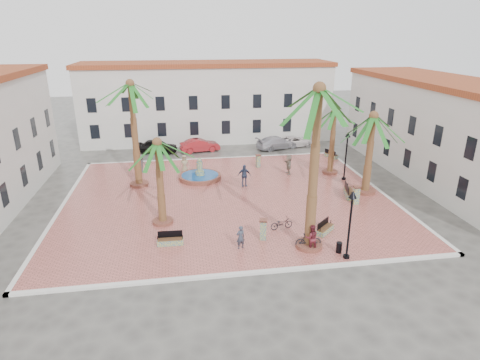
{
  "coord_description": "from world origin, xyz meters",
  "views": [
    {
      "loc": [
        -3.7,
        -30.09,
        12.91
      ],
      "look_at": [
        1.0,
        0.0,
        1.6
      ],
      "focal_mm": 30.0,
      "sensor_mm": 36.0,
      "label": 1
    }
  ],
  "objects": [
    {
      "name": "cyclist_b",
      "position": [
        4.03,
        -9.17,
        1.01
      ],
      "size": [
        0.88,
        0.72,
        1.71
      ],
      "primitive_type": "imported",
      "rotation": [
        0.0,
        0.0,
        3.06
      ],
      "color": "maroon",
      "rests_on": "plaza"
    },
    {
      "name": "car_black",
      "position": [
        -6.2,
        14.53,
        0.76
      ],
      "size": [
        4.7,
        2.57,
        1.52
      ],
      "primitive_type": "imported",
      "rotation": [
        0.0,
        0.0,
        1.39
      ],
      "color": "black",
      "rests_on": "ground"
    },
    {
      "name": "lamppost_s",
      "position": [
        5.84,
        -10.4,
        3.09
      ],
      "size": [
        0.47,
        0.47,
        4.34
      ],
      "color": "black",
      "rests_on": "plaza"
    },
    {
      "name": "palm_s",
      "position": [
        4.03,
        -8.77,
        8.99
      ],
      "size": [
        5.5,
        5.5,
        10.22
      ],
      "color": "brown",
      "rests_on": "plaza"
    },
    {
      "name": "cyclist_a",
      "position": [
        -0.26,
        -8.29,
        0.92
      ],
      "size": [
        0.65,
        0.52,
        1.55
      ],
      "primitive_type": "imported",
      "rotation": [
        0.0,
        0.0,
        3.45
      ],
      "color": "#323948",
      "rests_on": "plaza"
    },
    {
      "name": "building_north",
      "position": [
        -0.0,
        19.99,
        4.77
      ],
      "size": [
        30.4,
        7.4,
        9.5
      ],
      "color": "silver",
      "rests_on": "ground"
    },
    {
      "name": "building_east",
      "position": [
        19.99,
        2.0,
        4.52
      ],
      "size": [
        7.4,
        26.4,
        9.0
      ],
      "rotation": [
        0.0,
        0.0,
        1.57
      ],
      "color": "silver",
      "rests_on": "ground"
    },
    {
      "name": "kerb_n",
      "position": [
        0.0,
        11.0,
        0.08
      ],
      "size": [
        26.3,
        0.3,
        0.16
      ],
      "primitive_type": "cube",
      "color": "silver",
      "rests_on": "ground"
    },
    {
      "name": "ground",
      "position": [
        0.0,
        0.0,
        0.0
      ],
      "size": [
        120.0,
        120.0,
        0.0
      ],
      "primitive_type": "plane",
      "color": "#56544F",
      "rests_on": "ground"
    },
    {
      "name": "pedestrian_east",
      "position": [
        6.41,
        4.8,
        1.09
      ],
      "size": [
        0.61,
        1.77,
        1.89
      ],
      "primitive_type": "imported",
      "rotation": [
        0.0,
        0.0,
        -1.6
      ],
      "color": "gray",
      "rests_on": "plaza"
    },
    {
      "name": "palm_nw",
      "position": [
        -7.39,
        3.93,
        8.05
      ],
      "size": [
        5.24,
        5.24,
        9.18
      ],
      "color": "brown",
      "rests_on": "plaza"
    },
    {
      "name": "lamppost_e",
      "position": [
        11.05,
        2.55,
        3.16
      ],
      "size": [
        0.48,
        0.48,
        4.44
      ],
      "color": "black",
      "rests_on": "plaza"
    },
    {
      "name": "palm_ne",
      "position": [
        10.44,
        4.49,
        5.45
      ],
      "size": [
        4.72,
        4.72,
        6.37
      ],
      "color": "brown",
      "rests_on": "plaza"
    },
    {
      "name": "bicycle_a",
      "position": [
        2.93,
        -6.14,
        0.57
      ],
      "size": [
        1.67,
        0.81,
        0.84
      ],
      "primitive_type": "imported",
      "rotation": [
        0.0,
        0.0,
        1.74
      ],
      "color": "black",
      "rests_on": "plaza"
    },
    {
      "name": "bench_e",
      "position": [
        9.88,
        -1.32,
        0.44
      ],
      "size": [
        1.05,
        2.06,
        1.04
      ],
      "rotation": [
        0.0,
        0.0,
        1.33
      ],
      "color": "gray",
      "rests_on": "plaza"
    },
    {
      "name": "bicycle_b",
      "position": [
        3.95,
        -8.83,
        0.64
      ],
      "size": [
        1.66,
        0.55,
        0.99
      ],
      "primitive_type": "imported",
      "rotation": [
        0.0,
        0.0,
        1.52
      ],
      "color": "black",
      "rests_on": "plaza"
    },
    {
      "name": "bench_ne",
      "position": [
        12.38,
        9.24,
        0.39
      ],
      "size": [
        1.13,
        1.69,
        0.86
      ],
      "rotation": [
        0.0,
        0.0,
        2.0
      ],
      "color": "gray",
      "rests_on": "plaza"
    },
    {
      "name": "kerb_w",
      "position": [
        -13.0,
        0.0,
        0.08
      ],
      "size": [
        0.3,
        22.3,
        0.16
      ],
      "primitive_type": "cube",
      "color": "silver",
      "rests_on": "ground"
    },
    {
      "name": "car_white",
      "position": [
        9.93,
        14.78,
        0.62
      ],
      "size": [
        4.75,
        2.87,
        1.23
      ],
      "primitive_type": "imported",
      "rotation": [
        0.0,
        0.0,
        1.77
      ],
      "color": "white",
      "rests_on": "ground"
    },
    {
      "name": "car_silver",
      "position": [
        7.59,
        14.07,
        0.73
      ],
      "size": [
        5.4,
        3.37,
        1.46
      ],
      "primitive_type": "imported",
      "rotation": [
        0.0,
        0.0,
        1.86
      ],
      "color": "silver",
      "rests_on": "ground"
    },
    {
      "name": "pedestrian_fountain_a",
      "position": [
        -3.33,
        6.54,
        1.05
      ],
      "size": [
        0.9,
        0.61,
        1.8
      ],
      "primitive_type": "imported",
      "rotation": [
        0.0,
        0.0,
        0.04
      ],
      "color": "#9B8561",
      "rests_on": "plaza"
    },
    {
      "name": "fountain",
      "position": [
        -1.99,
        4.78,
        0.42
      ],
      "size": [
        3.87,
        3.87,
        2.0
      ],
      "color": "brown",
      "rests_on": "plaza"
    },
    {
      "name": "kerb_s",
      "position": [
        0.0,
        -11.0,
        0.08
      ],
      "size": [
        26.3,
        0.3,
        0.16
      ],
      "primitive_type": "cube",
      "color": "silver",
      "rests_on": "ground"
    },
    {
      "name": "bench_se",
      "position": [
        5.7,
        -7.1,
        0.39
      ],
      "size": [
        1.54,
        1.47,
        0.86
      ],
      "rotation": [
        0.0,
        0.0,
        0.75
      ],
      "color": "gray",
      "rests_on": "plaza"
    },
    {
      "name": "palm_sw",
      "position": [
        -5.15,
        -3.91,
        5.3
      ],
      "size": [
        4.74,
        4.74,
        6.23
      ],
      "color": "brown",
      "rests_on": "plaza"
    },
    {
      "name": "palm_e",
      "position": [
        11.58,
        -0.72,
        5.8
      ],
      "size": [
        5.58,
        5.58,
        6.9
      ],
      "color": "brown",
      "rests_on": "plaza"
    },
    {
      "name": "plaza",
      "position": [
        0.0,
        0.0,
        0.07
      ],
      "size": [
        26.0,
        22.0,
        0.15
      ],
      "primitive_type": "cube",
      "color": "#BB5E55",
      "rests_on": "ground"
    },
    {
      "name": "litter_bin",
      "position": [
        5.63,
        -9.73,
        0.49
      ],
      "size": [
        0.35,
        0.35,
        0.69
      ],
      "primitive_type": "cylinder",
      "color": "black",
      "rests_on": "plaza"
    },
    {
      "name": "pedestrian_fountain_b",
      "position": [
        1.73,
        2.35,
        1.13
      ],
      "size": [
        1.15,
        0.5,
        1.95
      ],
      "primitive_type": "imported",
      "rotation": [
        0.0,
        0.0,
        -0.02
      ],
      "color": "#323F5E",
      "rests_on": "plaza"
    },
    {
      "name": "kerb_e",
      "position": [
        13.0,
        0.0,
        0.08
      ],
      "size": [
        0.3,
        22.3,
        0.16
      ],
      "primitive_type": "cube",
      "color": "silver",
      "rests_on": "ground"
    },
    {
      "name": "bollard_e",
      "position": [
        9.77,
        -2.86,
        0.91
      ],
      "size": [
        0.53,
        0.53,
        1.47
      ],
      "rotation": [
        0.0,
        0.0,
        -0.02
      ],
      "color": "gray",
      "rests_on": "plaza"
    },
    {
      "name": "pedestrian_north",
      "position": [
        -7.36,
        7.48,
        1.03
      ],
      "size": [
        1.07,
        1.3,
        1.76
      ],
      "primitive_type": "imported",
      "rotation": [
        0.0,
        0.0,
        1.14
      ],
      "color": "#4A494D",
      "rests_on": "plaza"
    },
    {
      "name": "bollard_se",
      "position": [
        1.38,
        -7.36,
        0.88
      ],
      "size": [
        0.61,
        0.61,
        1.41
      ],
      "rotation": [
        0.0,
        0.0,
        -0.25
      ],
      "color": "gray",
      "rests_on": "plaza"
    },
    {
      "name": "car_red",
      "position": [
        -1.41,
        14.22,
        0.73
      ],
      "size": [
        4.66,
        2.34,
        1.47
      ],
      "primitive_type": "imported",
      "rotation": [
        0.0,
        0.0,
        1.76
      ],
      "color": "maroon",
      "rests_on": "ground"
    },
    {
      "name": "bench_s",
      "position": [
        -4.6,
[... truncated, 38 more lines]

